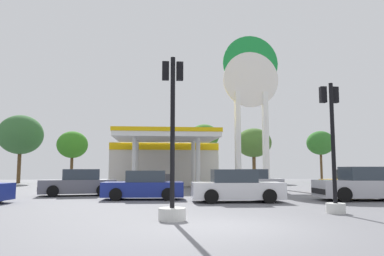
{
  "coord_description": "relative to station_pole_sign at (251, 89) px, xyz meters",
  "views": [
    {
      "loc": [
        -1.98,
        -9.94,
        1.51
      ],
      "look_at": [
        0.37,
        13.26,
        4.05
      ],
      "focal_mm": 35.12,
      "sensor_mm": 36.0,
      "label": 1
    }
  ],
  "objects": [
    {
      "name": "ground_plane",
      "position": [
        -5.87,
        -19.64,
        -8.0
      ],
      "size": [
        90.0,
        90.0,
        0.0
      ],
      "primitive_type": "plane",
      "color": "slate",
      "rests_on": "ground"
    },
    {
      "name": "gas_station",
      "position": [
        -6.94,
        5.34,
        -5.8
      ],
      "size": [
        9.56,
        12.52,
        4.45
      ],
      "color": "beige",
      "rests_on": "ground"
    },
    {
      "name": "station_pole_sign",
      "position": [
        0.0,
        0.0,
        0.0
      ],
      "size": [
        4.58,
        0.56,
        12.48
      ],
      "color": "white",
      "rests_on": "ground"
    },
    {
      "name": "car_0",
      "position": [
        -12.08,
        -7.55,
        -7.32
      ],
      "size": [
        4.39,
        2.42,
        1.49
      ],
      "color": "black",
      "rests_on": "ground"
    },
    {
      "name": "car_1",
      "position": [
        -1.87,
        -6.34,
        -7.32
      ],
      "size": [
        4.43,
        2.61,
        1.49
      ],
      "color": "black",
      "rests_on": "ground"
    },
    {
      "name": "car_2",
      "position": [
        2.25,
        -12.26,
        -7.27
      ],
      "size": [
        4.6,
        2.28,
        1.61
      ],
      "color": "black",
      "rests_on": "ground"
    },
    {
      "name": "car_3",
      "position": [
        -8.34,
        -10.59,
        -7.35
      ],
      "size": [
        4.06,
        1.98,
        1.42
      ],
      "color": "black",
      "rests_on": "ground"
    },
    {
      "name": "car_4",
      "position": [
        -4.07,
        -12.48,
        -7.33
      ],
      "size": [
        4.21,
        2.03,
        1.48
      ],
      "color": "black",
      "rests_on": "ground"
    },
    {
      "name": "car_6",
      "position": [
        4.4,
        -7.75,
        -7.34
      ],
      "size": [
        4.27,
        2.27,
        1.46
      ],
      "color": "black",
      "rests_on": "ground"
    },
    {
      "name": "traffic_signal_0",
      "position": [
        -1.68,
        -17.12,
        -6.27
      ],
      "size": [
        0.65,
        0.68,
        4.51
      ],
      "color": "silver",
      "rests_on": "ground"
    },
    {
      "name": "traffic_signal_1",
      "position": [
        -7.31,
        -18.34,
        -6.51
      ],
      "size": [
        0.8,
        0.8,
        4.91
      ],
      "color": "silver",
      "rests_on": "ground"
    },
    {
      "name": "tree_0",
      "position": [
        -21.9,
        11.45,
        -2.92
      ],
      "size": [
        4.62,
        4.62,
        7.15
      ],
      "color": "brown",
      "rests_on": "ground"
    },
    {
      "name": "tree_1",
      "position": [
        -16.06,
        9.22,
        -4.09
      ],
      "size": [
        3.06,
        3.06,
        5.28
      ],
      "color": "brown",
      "rests_on": "ground"
    },
    {
      "name": "tree_2",
      "position": [
        -9.02,
        10.35,
        -3.56
      ],
      "size": [
        3.2,
        3.2,
        5.78
      ],
      "color": "brown",
      "rests_on": "ground"
    },
    {
      "name": "tree_3",
      "position": [
        -2.44,
        10.72,
        -3.04
      ],
      "size": [
        3.24,
        3.24,
        6.33
      ],
      "color": "brown",
      "rests_on": "ground"
    },
    {
      "name": "tree_4",
      "position": [
        3.01,
        10.54,
        -3.67
      ],
      "size": [
        3.87,
        3.87,
        5.93
      ],
      "color": "brown",
      "rests_on": "ground"
    },
    {
      "name": "tree_5",
      "position": [
        10.87,
        11.05,
        -3.6
      ],
      "size": [
        3.08,
        3.08,
        5.77
      ],
      "color": "brown",
      "rests_on": "ground"
    }
  ]
}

